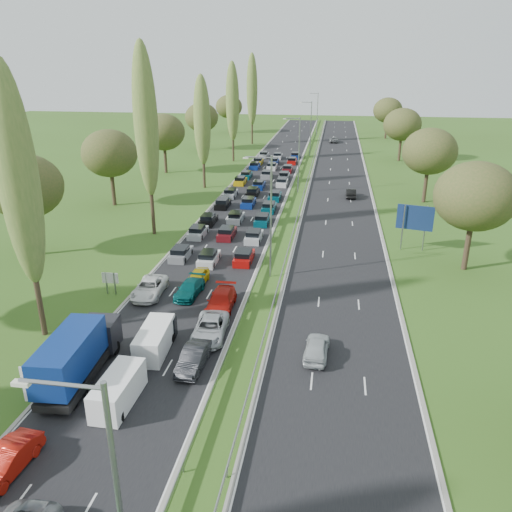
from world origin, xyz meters
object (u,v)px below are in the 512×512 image
at_px(near_car_1, 7,461).
at_px(direction_sign, 415,220).
at_px(blue_lorry, 78,354).
at_px(white_van_rear, 156,338).
at_px(near_car_2, 149,288).
at_px(white_van_front, 120,388).
at_px(info_sign, 110,280).

xyz_separation_m(near_car_1, direction_sign, (24.99, 37.48, 2.83)).
relative_size(blue_lorry, white_van_rear, 1.77).
bearing_deg(blue_lorry, near_car_2, 86.22).
distance_m(near_car_2, direction_sign, 30.03).
relative_size(white_van_front, white_van_rear, 0.98).
bearing_deg(near_car_2, info_sign, -178.24).
distance_m(near_car_1, white_van_rear, 13.01).
bearing_deg(info_sign, white_van_front, -63.94).
bearing_deg(blue_lorry, white_van_front, -30.97).
xyz_separation_m(blue_lorry, info_sign, (-3.56, 12.82, -0.54)).
bearing_deg(direction_sign, blue_lorry, -130.89).
bearing_deg(near_car_2, blue_lorry, -92.86).
xyz_separation_m(blue_lorry, white_van_rear, (3.81, 4.18, -0.90)).
bearing_deg(direction_sign, info_sign, -150.45).
distance_m(near_car_1, info_sign, 21.50).
height_order(near_car_1, white_van_front, white_van_front).
bearing_deg(near_car_1, white_van_front, 66.38).
xyz_separation_m(near_car_2, blue_lorry, (-0.02, -13.11, 1.16)).
height_order(white_van_front, direction_sign, direction_sign).
xyz_separation_m(near_car_2, white_van_front, (3.61, -14.97, 0.24)).
bearing_deg(near_car_2, direction_sign, 29.66).
xyz_separation_m(near_car_1, near_car_2, (-0.23, 21.43, 0.01)).
bearing_deg(direction_sign, near_car_2, -147.54).
distance_m(white_van_front, info_sign, 16.35).
distance_m(near_car_2, blue_lorry, 13.16).
bearing_deg(near_car_1, direction_sign, 60.26).
relative_size(blue_lorry, info_sign, 4.13).
xyz_separation_m(near_car_1, white_van_rear, (3.56, 12.51, 0.27)).
xyz_separation_m(blue_lorry, white_van_front, (3.62, -1.87, -0.92)).
distance_m(white_van_front, white_van_rear, 6.05).
distance_m(blue_lorry, direction_sign, 38.60).
relative_size(white_van_rear, info_sign, 2.33).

